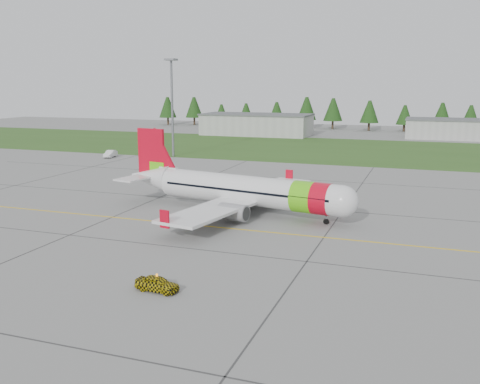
% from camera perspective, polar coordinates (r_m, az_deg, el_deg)
% --- Properties ---
extents(ground, '(320.00, 320.00, 0.00)m').
position_cam_1_polar(ground, '(50.76, -4.03, -6.19)').
color(ground, gray).
rests_on(ground, ground).
extents(aircraft, '(31.47, 29.41, 9.60)m').
position_cam_1_polar(aircraft, '(64.36, 0.30, 0.19)').
color(aircraft, silver).
rests_on(aircraft, ground).
extents(follow_me_car, '(1.28, 1.47, 3.45)m').
position_cam_1_polar(follow_me_car, '(40.98, -8.88, -8.15)').
color(follow_me_car, '#D2BB0B').
rests_on(follow_me_car, ground).
extents(service_van, '(1.84, 1.77, 4.53)m').
position_cam_1_polar(service_van, '(116.41, -13.70, 4.72)').
color(service_van, silver).
rests_on(service_van, ground).
extents(grass_strip, '(320.00, 50.00, 0.03)m').
position_cam_1_polar(grass_strip, '(128.68, 10.74, 4.46)').
color(grass_strip, '#30561E').
rests_on(grass_strip, ground).
extents(taxi_guideline, '(120.00, 0.25, 0.02)m').
position_cam_1_polar(taxi_guideline, '(57.87, -0.86, -3.92)').
color(taxi_guideline, gold).
rests_on(taxi_guideline, ground).
extents(hangar_west, '(32.00, 14.00, 6.00)m').
position_cam_1_polar(hangar_west, '(162.48, 1.78, 7.15)').
color(hangar_west, '#A8A8A3').
rests_on(hangar_west, ground).
extents(hangar_east, '(24.00, 12.00, 5.20)m').
position_cam_1_polar(hangar_east, '(162.86, 21.57, 6.22)').
color(hangar_east, '#A8A8A3').
rests_on(hangar_east, ground).
extents(floodlight_mast, '(0.50, 0.50, 20.00)m').
position_cam_1_polar(floodlight_mast, '(114.62, -7.24, 8.74)').
color(floodlight_mast, slate).
rests_on(floodlight_mast, ground).
extents(treeline, '(160.00, 8.00, 10.00)m').
position_cam_1_polar(treeline, '(183.59, 13.57, 7.97)').
color(treeline, '#1C3F14').
rests_on(treeline, ground).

